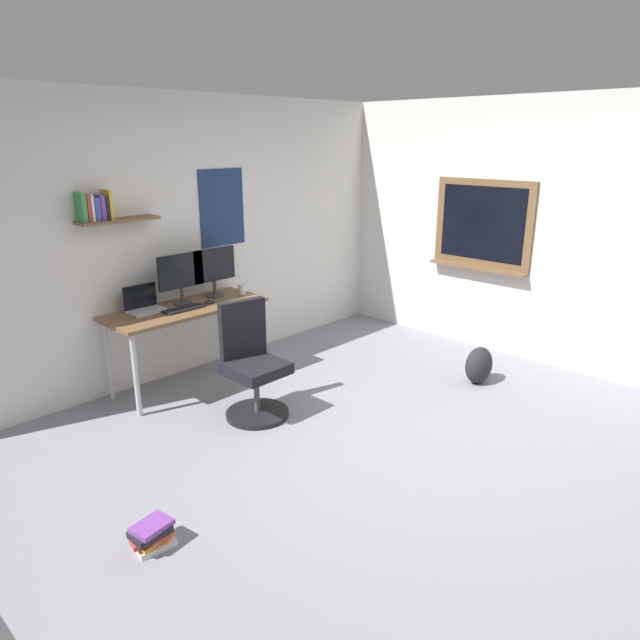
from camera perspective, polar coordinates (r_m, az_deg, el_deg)
name	(u,v)px	position (r m, az deg, el deg)	size (l,w,h in m)	color
ground_plane	(396,447)	(4.40, 7.55, -12.46)	(5.20, 5.20, 0.00)	gray
wall_back	(195,236)	(5.67, -12.37, 8.20)	(5.00, 0.30, 2.60)	silver
wall_right	(550,235)	(6.05, 22.00, 7.89)	(0.22, 5.00, 2.60)	silver
desk	(186,315)	(5.29, -13.19, 0.47)	(1.45, 0.59, 0.75)	brown
office_chair	(252,368)	(4.72, -6.79, -4.77)	(0.52, 0.53, 0.95)	black
laptop	(144,305)	(5.21, -17.14, 1.43)	(0.31, 0.21, 0.23)	#ADAFB5
monitor_primary	(181,275)	(5.30, -13.69, 4.38)	(0.46, 0.17, 0.46)	#38383D
monitor_secondary	(214,269)	(5.49, -10.52, 5.06)	(0.46, 0.17, 0.46)	#38383D
keyboard	(183,309)	(5.17, -13.47, 1.08)	(0.37, 0.13, 0.02)	black
computer_mouse	(210,302)	(5.31, -10.96, 1.79)	(0.10, 0.06, 0.03)	#262628
coffee_mug	(242,290)	(5.58, -7.80, 3.03)	(0.08, 0.08, 0.09)	silver
backpack	(479,365)	(5.55, 15.56, -4.36)	(0.32, 0.22, 0.35)	#232328
book_stack_on_floor	(152,535)	(3.55, -16.44, -19.90)	(0.26, 0.21, 0.16)	silver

